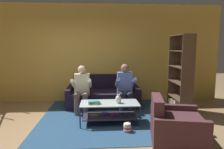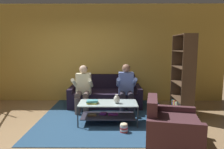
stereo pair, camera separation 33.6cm
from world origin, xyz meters
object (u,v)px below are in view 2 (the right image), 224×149
(person_seated_right, at_px, (126,86))
(coffee_table, at_px, (108,109))
(book_stack, at_px, (92,102))
(bookshelf, at_px, (183,83))
(popcorn_tub, at_px, (124,128))
(armchair, at_px, (171,128))
(person_seated_left, at_px, (83,87))
(vase, at_px, (117,99))
(couch, at_px, (106,95))

(person_seated_right, distance_m, coffee_table, 1.00)
(person_seated_right, distance_m, book_stack, 1.19)
(bookshelf, bearing_deg, book_stack, -162.17)
(popcorn_tub, bearing_deg, armchair, -30.58)
(person_seated_left, bearing_deg, book_stack, -69.62)
(book_stack, height_order, armchair, armchair)
(vase, relative_size, armchair, 0.18)
(person_seated_left, xyz_separation_m, armchair, (1.75, -1.76, -0.37))
(person_seated_left, relative_size, bookshelf, 0.61)
(vase, bearing_deg, bookshelf, 22.20)
(coffee_table, xyz_separation_m, popcorn_tub, (0.33, -0.49, -0.21))
(bookshelf, bearing_deg, popcorn_tub, -143.56)
(person_seated_right, relative_size, book_stack, 4.76)
(vase, height_order, popcorn_tub, vase)
(armchair, height_order, popcorn_tub, armchair)
(person_seated_left, bearing_deg, person_seated_right, 0.14)
(bookshelf, distance_m, popcorn_tub, 1.98)
(couch, height_order, bookshelf, bookshelf)
(couch, relative_size, coffee_table, 1.59)
(coffee_table, relative_size, vase, 6.57)
(vase, distance_m, book_stack, 0.52)
(vase, bearing_deg, person_seated_left, 134.52)
(person_seated_right, height_order, vase, person_seated_right)
(coffee_table, distance_m, vase, 0.32)
(couch, xyz_separation_m, vase, (0.30, -1.44, 0.27))
(person_seated_left, xyz_separation_m, bookshelf, (2.48, -0.19, 0.13))
(vase, distance_m, popcorn_tub, 0.65)
(couch, distance_m, popcorn_tub, 1.94)
(popcorn_tub, bearing_deg, coffee_table, 123.89)
(person_seated_right, relative_size, popcorn_tub, 6.41)
(coffee_table, height_order, vase, vase)
(person_seated_left, xyz_separation_m, book_stack, (0.33, -0.89, -0.15))
(person_seated_right, bearing_deg, coffee_table, -118.87)
(person_seated_left, xyz_separation_m, vase, (0.85, -0.86, -0.10))
(vase, bearing_deg, book_stack, -177.19)
(person_seated_left, relative_size, armchair, 1.09)
(couch, height_order, book_stack, couch)
(couch, bearing_deg, armchair, -62.85)
(person_seated_left, xyz_separation_m, coffee_table, (0.65, -0.81, -0.34))
(armchair, bearing_deg, popcorn_tub, 149.42)
(vase, distance_m, armchair, 1.30)
(couch, xyz_separation_m, person_seated_left, (-0.55, -0.58, 0.37))
(person_seated_right, height_order, bookshelf, bookshelf)
(couch, relative_size, vase, 10.42)
(couch, bearing_deg, vase, -78.41)
(book_stack, relative_size, popcorn_tub, 1.35)
(person_seated_right, bearing_deg, bookshelf, -8.16)
(bookshelf, bearing_deg, person_seated_right, 171.84)
(couch, bearing_deg, coffee_table, -85.86)
(couch, height_order, armchair, couch)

